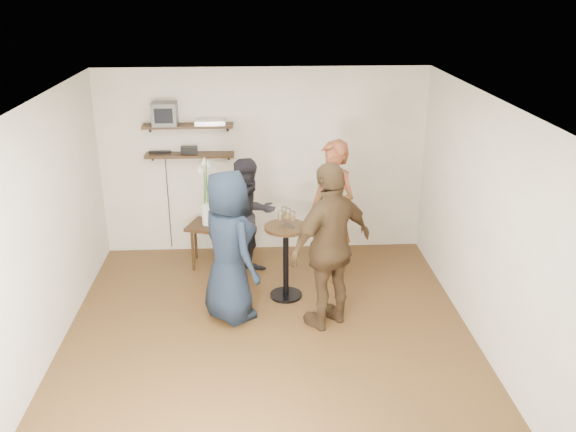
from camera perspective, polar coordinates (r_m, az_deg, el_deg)
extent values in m
cube|color=#442C16|center=(6.77, -1.77, -11.81)|extent=(4.50, 5.00, 0.04)
cube|color=white|center=(5.76, -2.07, 10.73)|extent=(4.50, 5.00, 0.04)
cube|color=silver|center=(8.53, -2.31, 5.12)|extent=(4.50, 0.04, 2.60)
cube|color=silver|center=(3.95, -1.02, -15.77)|extent=(4.50, 0.04, 2.60)
cube|color=silver|center=(6.52, -22.30, -1.77)|extent=(0.04, 5.00, 2.60)
cube|color=silver|center=(6.59, 18.24, -0.97)|extent=(0.04, 5.00, 2.60)
cube|color=black|center=(8.29, -9.34, 8.32)|extent=(1.20, 0.25, 0.04)
cube|color=black|center=(8.39, -9.18, 5.66)|extent=(1.20, 0.25, 0.04)
cube|color=#59595B|center=(8.30, -11.44, 9.37)|extent=(0.32, 0.30, 0.30)
cube|color=silver|center=(8.26, -7.27, 8.71)|extent=(0.40, 0.24, 0.06)
cube|color=black|center=(8.37, -9.23, 6.11)|extent=(0.22, 0.10, 0.10)
cube|color=black|center=(8.48, -11.89, 5.88)|extent=(0.30, 0.05, 0.03)
cube|color=black|center=(8.29, -7.53, -0.89)|extent=(0.62, 0.62, 0.04)
cylinder|color=black|center=(8.24, -8.89, -3.33)|extent=(0.04, 0.04, 0.55)
cylinder|color=black|center=(8.21, -6.15, -3.29)|extent=(0.04, 0.04, 0.55)
cylinder|color=black|center=(8.60, -8.65, -2.24)|extent=(0.04, 0.04, 0.55)
cylinder|color=black|center=(8.57, -6.03, -2.19)|extent=(0.04, 0.04, 0.55)
cylinder|color=white|center=(8.22, -7.58, 0.20)|extent=(0.14, 0.14, 0.30)
cylinder|color=#296D1F|center=(8.12, -7.83, 2.20)|extent=(0.01, 0.07, 0.55)
cone|color=white|center=(8.02, -8.23, 4.46)|extent=(0.07, 0.09, 0.12)
cylinder|color=#296D1F|center=(8.12, -7.59, 2.43)|extent=(0.03, 0.05, 0.61)
cone|color=white|center=(8.03, -7.49, 4.95)|extent=(0.11, 0.12, 0.13)
cylinder|color=#296D1F|center=(8.09, -7.71, 2.57)|extent=(0.10, 0.08, 0.66)
cone|color=white|center=(7.94, -7.87, 5.20)|extent=(0.13, 0.12, 0.13)
cylinder|color=black|center=(7.23, -0.20, -1.09)|extent=(0.52, 0.52, 0.04)
cylinder|color=black|center=(7.42, -0.20, -4.34)|extent=(0.07, 0.07, 0.87)
cylinder|color=black|center=(7.62, -0.20, -7.40)|extent=(0.40, 0.40, 0.03)
cylinder|color=silver|center=(7.20, -0.70, -1.00)|extent=(0.06, 0.06, 0.00)
cylinder|color=silver|center=(7.18, -0.70, -0.66)|extent=(0.01, 0.01, 0.09)
cylinder|color=silver|center=(7.14, -0.71, 0.09)|extent=(0.07, 0.07, 0.11)
cylinder|color=#E6AA5E|center=(7.15, -0.71, -0.08)|extent=(0.06, 0.06, 0.06)
cylinder|color=silver|center=(7.19, 0.43, -1.04)|extent=(0.06, 0.06, 0.00)
cylinder|color=silver|center=(7.17, 0.43, -0.70)|extent=(0.01, 0.01, 0.09)
cylinder|color=silver|center=(7.13, 0.43, 0.02)|extent=(0.07, 0.07, 0.11)
cylinder|color=#E6AA5E|center=(7.14, 0.43, -0.15)|extent=(0.06, 0.06, 0.06)
cylinder|color=silver|center=(7.29, -0.34, -0.72)|extent=(0.06, 0.06, 0.00)
cylinder|color=silver|center=(7.27, -0.34, -0.36)|extent=(0.01, 0.01, 0.09)
cylinder|color=silver|center=(7.23, -0.34, 0.41)|extent=(0.07, 0.07, 0.11)
cylinder|color=#E6AA5E|center=(7.24, -0.34, 0.23)|extent=(0.06, 0.06, 0.06)
cylinder|color=silver|center=(7.22, 0.01, -0.92)|extent=(0.06, 0.06, 0.00)
cylinder|color=silver|center=(7.20, 0.01, -0.55)|extent=(0.01, 0.01, 0.10)
cylinder|color=silver|center=(7.17, 0.01, 0.24)|extent=(0.07, 0.07, 0.12)
cylinder|color=#E6AA5E|center=(7.17, 0.01, 0.06)|extent=(0.07, 0.07, 0.06)
imported|color=red|center=(7.74, 4.18, 0.41)|extent=(0.76, 0.80, 1.84)
imported|color=black|center=(7.88, -3.64, -0.18)|extent=(0.97, 0.93, 1.59)
imported|color=black|center=(6.84, -5.57, -2.89)|extent=(0.94, 1.03, 1.77)
imported|color=#412E1B|center=(6.66, 4.02, -2.87)|extent=(1.18, 1.03, 1.91)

